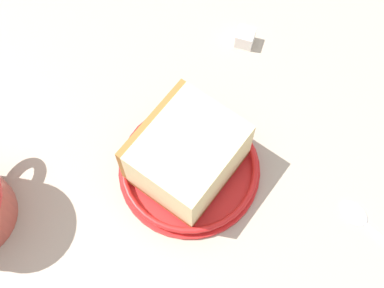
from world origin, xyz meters
TOP-DOWN VIEW (x-y plane):
  - ground_plane at (0.00, 0.00)cm, footprint 138.07×138.07cm
  - small_plate at (-3.33, 0.98)cm, footprint 14.04×14.04cm
  - cake_slice at (-3.37, 0.71)cm, footprint 10.75×9.74cm
  - teaspoon at (-6.27, 18.71)cm, footprint 4.97×11.08cm
  - sugar_cube at (-19.77, -0.76)cm, footprint 2.21×2.21cm

SIDE VIEW (x-z plane):
  - ground_plane at x=0.00cm, z-range -2.05..0.00cm
  - teaspoon at x=-6.27cm, z-range -0.05..0.75cm
  - small_plate at x=-3.33cm, z-range -0.01..1.59cm
  - sugar_cube at x=-19.77cm, z-range 0.00..1.89cm
  - cake_slice at x=-3.37cm, z-range 1.01..6.93cm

